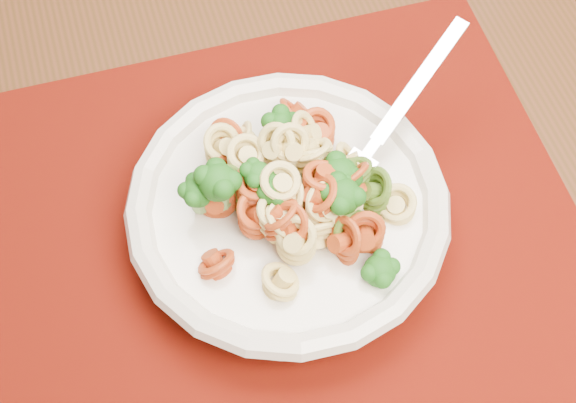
{
  "coord_description": "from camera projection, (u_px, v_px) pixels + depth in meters",
  "views": [
    {
      "loc": [
        -0.33,
        -0.05,
        1.28
      ],
      "look_at": [
        -0.31,
        0.23,
        0.79
      ],
      "focal_mm": 50.0,
      "sensor_mm": 36.0,
      "label": 1
    }
  ],
  "objects": [
    {
      "name": "placemat",
      "position": [
        261.0,
        232.0,
        0.6
      ],
      "size": [
        0.54,
        0.45,
        0.0
      ],
      "primitive_type": "cube",
      "rotation": [
        0.0,
        0.0,
        0.2
      ],
      "color": "#511003",
      "rests_on": "dining_table"
    },
    {
      "name": "dining_table",
      "position": [
        280.0,
        194.0,
        0.75
      ],
      "size": [
        1.44,
        1.1,
        0.74
      ],
      "rotation": [
        0.0,
        0.0,
        0.23
      ],
      "color": "#482614",
      "rests_on": "ground"
    },
    {
      "name": "pasta_bowl",
      "position": [
        288.0,
        210.0,
        0.58
      ],
      "size": [
        0.23,
        0.23,
        0.04
      ],
      "color": "silver",
      "rests_on": "placemat"
    },
    {
      "name": "fork",
      "position": [
        356.0,
        170.0,
        0.57
      ],
      "size": [
        0.14,
        0.15,
        0.08
      ],
      "primitive_type": null,
      "rotation": [
        0.0,
        -0.35,
        0.83
      ],
      "color": "silver",
      "rests_on": "pasta_bowl"
    },
    {
      "name": "pasta_broccoli_heap",
      "position": [
        288.0,
        197.0,
        0.56
      ],
      "size": [
        0.2,
        0.2,
        0.06
      ],
      "primitive_type": null,
      "color": "#EBDA74",
      "rests_on": "pasta_bowl"
    }
  ]
}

